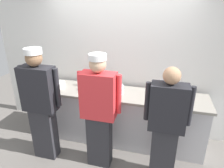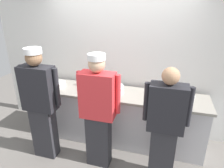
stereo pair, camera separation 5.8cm
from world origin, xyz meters
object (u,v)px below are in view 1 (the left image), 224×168
ramekin_yellow_sauce (81,88)px  chef_near_left (41,103)px  mixing_bowl_steel (112,89)px  chefs_knife (92,89)px  chef_far_right (166,124)px  sheet_tray (168,98)px  plate_stack_rear (59,85)px  chef_center (99,110)px  plate_stack_front (48,82)px  ramekin_orange_sauce (192,96)px  squeeze_bottle_primary (82,81)px

ramekin_yellow_sauce → chef_near_left: bearing=-118.0°
mixing_bowl_steel → chefs_knife: mixing_bowl_steel is taller
ramekin_yellow_sauce → chef_far_right: bearing=-22.9°
chef_far_right → sheet_tray: size_ratio=3.22×
chef_near_left → ramekin_yellow_sauce: bearing=62.0°
plate_stack_rear → mixing_bowl_steel: size_ratio=0.57×
chef_center → plate_stack_front: chef_center is taller
chefs_knife → plate_stack_rear: bearing=-175.0°
ramekin_orange_sauce → chefs_knife: ramekin_orange_sauce is taller
mixing_bowl_steel → sheet_tray: size_ratio=0.78×
squeeze_bottle_primary → ramekin_yellow_sauce: (0.04, -0.16, -0.08)m
mixing_bowl_steel → squeeze_bottle_primary: size_ratio=1.92×
squeeze_bottle_primary → chefs_knife: size_ratio=0.74×
squeeze_bottle_primary → chef_far_right: bearing=-27.4°
plate_stack_rear → chef_center: bearing=-32.5°
plate_stack_front → chefs_knife: (0.86, -0.03, -0.04)m
chef_far_right → chefs_knife: chef_far_right is taller
chef_near_left → chefs_knife: (0.55, 0.71, -0.02)m
ramekin_yellow_sauce → chef_center: bearing=-49.1°
plate_stack_front → chefs_knife: size_ratio=0.89×
chef_far_right → chefs_knife: (-1.25, 0.65, 0.07)m
mixing_bowl_steel → ramekin_orange_sauce: (1.27, 0.15, -0.04)m
mixing_bowl_steel → chef_far_right: bearing=-35.3°
chef_far_right → plate_stack_rear: size_ratio=7.25×
mixing_bowl_steel → chefs_knife: bearing=176.2°
chef_far_right → sheet_tray: chef_far_right is taller
chef_near_left → squeeze_bottle_primary: chef_near_left is taller
plate_stack_front → sheet_tray: bearing=-1.0°
chef_near_left → chef_center: (0.88, 0.06, -0.02)m
chef_far_right → squeeze_bottle_primary: (-1.48, 0.77, 0.16)m
chefs_knife → plate_stack_front: bearing=178.3°
chef_near_left → squeeze_bottle_primary: 0.88m
chef_far_right → squeeze_bottle_primary: 1.67m
mixing_bowl_steel → ramekin_yellow_sauce: 0.55m
plate_stack_rear → squeeze_bottle_primary: size_ratio=1.09×
ramekin_yellow_sauce → ramekin_orange_sauce: (1.82, 0.16, 0.00)m
chef_center → sheet_tray: size_ratio=3.42×
plate_stack_front → ramekin_yellow_sauce: bearing=-5.8°
sheet_tray → ramekin_orange_sauce: (0.37, 0.13, 0.01)m
chef_far_right → ramekin_yellow_sauce: size_ratio=16.50×
chef_center → plate_stack_front: 1.38m
ramekin_orange_sauce → chefs_knife: (-1.63, -0.12, -0.02)m
sheet_tray → ramekin_yellow_sauce: size_ratio=5.12×
chef_near_left → ramekin_orange_sauce: chef_near_left is taller
mixing_bowl_steel → ramekin_yellow_sauce: size_ratio=3.99×
chef_center → sheet_tray: chef_center is taller
sheet_tray → chefs_knife: (-1.25, 0.01, -0.01)m
chef_near_left → ramekin_orange_sauce: (2.17, 0.83, -0.00)m
chef_far_right → plate_stack_front: chef_far_right is taller
chef_near_left → chef_far_right: chef_near_left is taller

